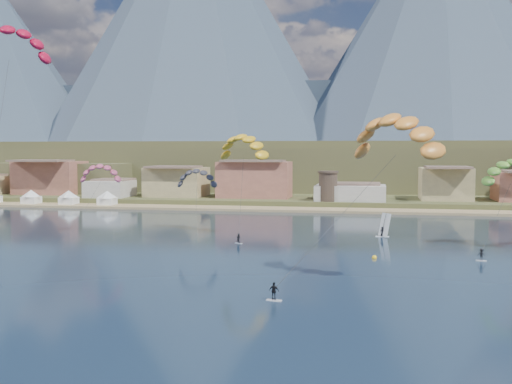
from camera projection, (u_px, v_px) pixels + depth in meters
ground at (199, 307)px, 65.84m from camera, size 2400.00×2400.00×0.00m
beach at (307, 210)px, 169.70m from camera, size 2200.00×12.00×0.90m
land at (357, 167)px, 614.61m from camera, size 2200.00×900.00×4.00m
foothills at (385, 166)px, 288.84m from camera, size 940.00×210.00×18.00m
mountain_ridge at (353, 53)px, 865.65m from camera, size 2060.00×480.00×400.00m
town at (183, 178)px, 192.36m from camera, size 400.00×24.00×12.00m
watchtower at (328, 186)px, 176.19m from camera, size 5.82×5.82×8.60m
beach_tents at (49, 194)px, 183.77m from camera, size 43.40×6.40×5.00m
kitesurfer_red at (8, 39)px, 98.69m from camera, size 14.24×19.39×37.69m
kitesurfer_yellow at (243, 143)px, 119.91m from camera, size 11.91×15.96×21.42m
kitesurfer_orange at (396, 129)px, 75.51m from camera, size 20.66×17.45×24.92m
kitesurfer_green at (511, 169)px, 104.13m from camera, size 12.73×17.76×18.91m
distant_kite_pink at (100, 170)px, 122.17m from camera, size 8.71×6.50×15.61m
distant_kite_dark at (197, 175)px, 127.60m from camera, size 8.76×5.82×14.69m
windsurfer at (383, 229)px, 118.61m from camera, size 2.54×2.75×4.50m
buoy at (374, 258)px, 95.04m from camera, size 0.74×0.74×0.74m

